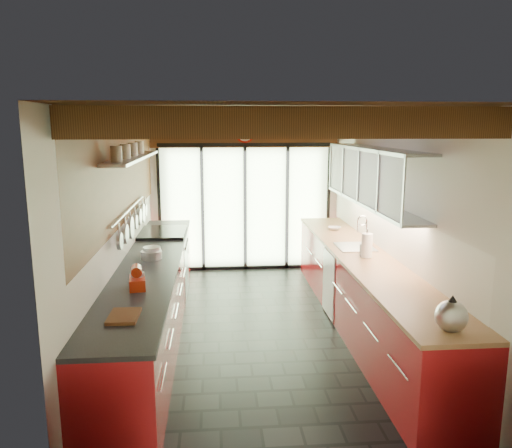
% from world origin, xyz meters
% --- Properties ---
extents(ground, '(5.50, 5.50, 0.00)m').
position_xyz_m(ground, '(0.00, 0.00, 0.00)').
color(ground, black).
rests_on(ground, ground).
extents(room_shell, '(5.50, 5.50, 5.50)m').
position_xyz_m(room_shell, '(0.00, 0.00, 1.65)').
color(room_shell, silver).
rests_on(room_shell, ground).
extents(ceiling_beams, '(3.14, 5.06, 4.90)m').
position_xyz_m(ceiling_beams, '(-0.00, 0.38, 2.46)').
color(ceiling_beams, '#593316').
rests_on(ceiling_beams, ground).
extents(glass_door, '(2.95, 0.10, 2.90)m').
position_xyz_m(glass_door, '(0.00, 2.69, 1.66)').
color(glass_door, '#C6EAAD').
rests_on(glass_door, ground).
extents(left_counter, '(0.68, 5.00, 0.92)m').
position_xyz_m(left_counter, '(-1.28, 0.00, 0.46)').
color(left_counter, '#AB161B').
rests_on(left_counter, ground).
extents(range_stove, '(0.66, 0.90, 0.97)m').
position_xyz_m(range_stove, '(-1.28, 1.45, 0.47)').
color(range_stove, silver).
rests_on(range_stove, ground).
extents(right_counter, '(0.68, 5.00, 0.92)m').
position_xyz_m(right_counter, '(1.27, 0.00, 0.46)').
color(right_counter, '#AB161B').
rests_on(right_counter, ground).
extents(sink_assembly, '(0.45, 0.52, 0.43)m').
position_xyz_m(sink_assembly, '(1.29, 0.40, 0.96)').
color(sink_assembly, silver).
rests_on(sink_assembly, right_counter).
extents(upper_cabinets_right, '(0.34, 3.00, 3.00)m').
position_xyz_m(upper_cabinets_right, '(1.43, 0.30, 1.85)').
color(upper_cabinets_right, silver).
rests_on(upper_cabinets_right, ground).
extents(left_wall_fixtures, '(0.28, 2.60, 0.96)m').
position_xyz_m(left_wall_fixtures, '(-1.47, 0.29, 1.78)').
color(left_wall_fixtures, silver).
rests_on(left_wall_fixtures, ground).
extents(stand_mixer, '(0.19, 0.28, 0.24)m').
position_xyz_m(stand_mixer, '(-1.27, -1.03, 1.01)').
color(stand_mixer, red).
rests_on(stand_mixer, left_counter).
extents(pot_large, '(0.26, 0.26, 0.13)m').
position_xyz_m(pot_large, '(-1.27, 0.11, 0.99)').
color(pot_large, silver).
rests_on(pot_large, left_counter).
extents(pot_small, '(0.30, 0.30, 0.10)m').
position_xyz_m(pot_small, '(-1.27, 0.06, 0.97)').
color(pot_small, silver).
rests_on(pot_small, left_counter).
extents(cutting_board, '(0.24, 0.34, 0.03)m').
position_xyz_m(cutting_board, '(-1.27, -1.79, 0.93)').
color(cutting_board, brown).
rests_on(cutting_board, left_counter).
extents(kettle, '(0.27, 0.32, 0.29)m').
position_xyz_m(kettle, '(1.27, -2.25, 1.05)').
color(kettle, silver).
rests_on(kettle, right_counter).
extents(paper_towel, '(0.15, 0.15, 0.35)m').
position_xyz_m(paper_towel, '(1.27, -0.10, 1.06)').
color(paper_towel, white).
rests_on(paper_towel, right_counter).
extents(soap_bottle, '(0.10, 0.11, 0.21)m').
position_xyz_m(soap_bottle, '(1.27, -0.03, 1.03)').
color(soap_bottle, silver).
rests_on(soap_bottle, right_counter).
extents(bowl, '(0.25, 0.25, 0.05)m').
position_xyz_m(bowl, '(1.27, 1.51, 0.94)').
color(bowl, silver).
rests_on(bowl, right_counter).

